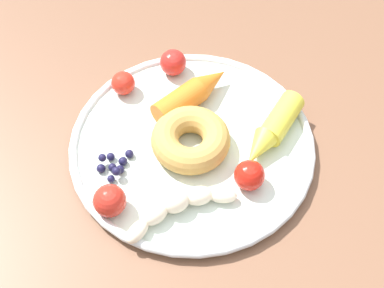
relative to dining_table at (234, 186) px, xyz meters
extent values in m
cube|color=brown|center=(0.00, 0.00, 0.06)|extent=(1.28, 0.94, 0.03)
cube|color=brown|center=(-0.58, 0.41, -0.31)|extent=(0.05, 0.05, 0.70)
cylinder|color=silver|center=(-0.05, -0.04, 0.08)|extent=(0.32, 0.32, 0.01)
torus|color=silver|center=(-0.05, -0.04, 0.09)|extent=(0.34, 0.34, 0.01)
ellipsoid|color=#F5E0BF|center=(0.04, -0.06, 0.10)|extent=(0.04, 0.04, 0.02)
ellipsoid|color=#F5E0BF|center=(0.03, -0.09, 0.10)|extent=(0.04, 0.04, 0.02)
ellipsoid|color=#F5E0BF|center=(0.02, -0.12, 0.10)|extent=(0.04, 0.04, 0.03)
ellipsoid|color=#F5E0BF|center=(0.01, -0.15, 0.10)|extent=(0.03, 0.04, 0.02)
ellipsoid|color=#F5E0BF|center=(0.02, -0.18, 0.10)|extent=(0.03, 0.04, 0.02)
cylinder|color=orange|center=(-0.11, -0.02, 0.10)|extent=(0.04, 0.08, 0.04)
cone|color=orange|center=(-0.11, 0.04, 0.10)|extent=(0.04, 0.05, 0.04)
cylinder|color=yellow|center=(0.00, 0.07, 0.10)|extent=(0.06, 0.09, 0.03)
cone|color=yellow|center=(0.02, 0.01, 0.10)|extent=(0.05, 0.06, 0.03)
torus|color=#BD8E45|center=(-0.05, -0.05, 0.10)|extent=(0.12, 0.12, 0.04)
sphere|color=#191638|center=(-0.09, -0.14, 0.09)|extent=(0.01, 0.01, 0.01)
sphere|color=#191638|center=(-0.09, -0.16, 0.09)|extent=(0.01, 0.01, 0.01)
sphere|color=#191638|center=(-0.08, -0.12, 0.09)|extent=(0.01, 0.01, 0.01)
sphere|color=#191638|center=(-0.06, -0.16, 0.09)|extent=(0.01, 0.01, 0.01)
sphere|color=#191638|center=(-0.07, -0.14, 0.09)|extent=(0.01, 0.01, 0.01)
sphere|color=#191638|center=(-0.08, -0.13, 0.09)|extent=(0.01, 0.01, 0.01)
sphere|color=#191638|center=(-0.08, -0.15, 0.09)|extent=(0.01, 0.01, 0.01)
sphere|color=#191638|center=(-0.06, -0.15, 0.10)|extent=(0.01, 0.01, 0.01)
sphere|color=#191638|center=(-0.09, -0.15, 0.10)|extent=(0.01, 0.01, 0.01)
sphere|color=red|center=(-0.03, -0.18, 0.11)|extent=(0.04, 0.04, 0.04)
sphere|color=red|center=(-0.17, 0.02, 0.11)|extent=(0.04, 0.04, 0.04)
sphere|color=red|center=(-0.18, -0.06, 0.10)|extent=(0.03, 0.03, 0.03)
sphere|color=red|center=(0.05, -0.02, 0.11)|extent=(0.04, 0.04, 0.04)
camera|label=1|loc=(0.31, -0.31, 0.71)|focal=52.72mm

